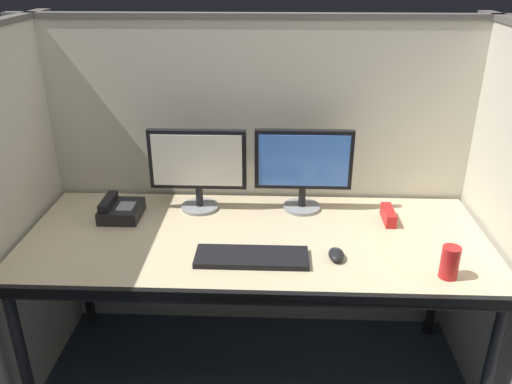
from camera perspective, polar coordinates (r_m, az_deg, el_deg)
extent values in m
cube|color=beige|center=(2.52, 0.36, 0.72)|extent=(2.20, 0.05, 1.55)
cube|color=#605B56|center=(2.31, 0.42, 18.86)|extent=(2.21, 0.06, 0.02)
cube|color=beige|center=(2.29, -25.95, -4.44)|extent=(0.05, 1.40, 1.55)
cube|color=beige|center=(2.14, -0.05, -5.43)|extent=(1.90, 0.80, 0.04)
cube|color=black|center=(1.82, -0.57, -11.59)|extent=(1.90, 0.02, 0.05)
cylinder|color=black|center=(2.30, -24.24, -16.80)|extent=(0.04, 0.04, 0.70)
cylinder|color=black|center=(2.24, 24.19, -18.06)|extent=(0.04, 0.04, 0.70)
cylinder|color=black|center=(2.80, -18.46, -7.89)|extent=(0.04, 0.04, 0.70)
cylinder|color=black|center=(2.75, 19.37, -8.66)|extent=(0.04, 0.04, 0.70)
cylinder|color=gray|center=(2.38, -6.20, -1.62)|extent=(0.17, 0.17, 0.01)
cylinder|color=black|center=(2.36, -6.26, -0.48)|extent=(0.03, 0.03, 0.09)
cube|color=black|center=(2.29, -6.46, 3.61)|extent=(0.43, 0.03, 0.27)
cube|color=silver|center=(2.27, -6.53, 3.45)|extent=(0.39, 0.01, 0.23)
cylinder|color=gray|center=(2.37, 5.06, -1.65)|extent=(0.17, 0.17, 0.01)
cylinder|color=black|center=(2.35, 5.10, -0.51)|extent=(0.03, 0.03, 0.09)
cube|color=black|center=(2.28, 5.27, 3.59)|extent=(0.43, 0.03, 0.27)
cube|color=#3F72D8|center=(2.26, 5.29, 3.43)|extent=(0.39, 0.01, 0.23)
cube|color=black|center=(1.98, -0.48, -7.20)|extent=(0.43, 0.15, 0.02)
ellipsoid|color=black|center=(2.00, 8.84, -6.84)|extent=(0.06, 0.10, 0.03)
cylinder|color=#59595B|center=(2.01, 8.81, -6.26)|extent=(0.01, 0.01, 0.01)
cube|color=red|center=(2.32, 14.38, -2.50)|extent=(0.04, 0.15, 0.06)
cube|color=black|center=(2.35, -14.60, -2.05)|extent=(0.17, 0.19, 0.06)
cube|color=black|center=(2.35, -16.00, -1.03)|extent=(0.04, 0.17, 0.03)
cube|color=gray|center=(2.33, -14.15, -1.54)|extent=(0.07, 0.09, 0.00)
cylinder|color=red|center=(1.98, 20.59, -7.26)|extent=(0.07, 0.07, 0.12)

